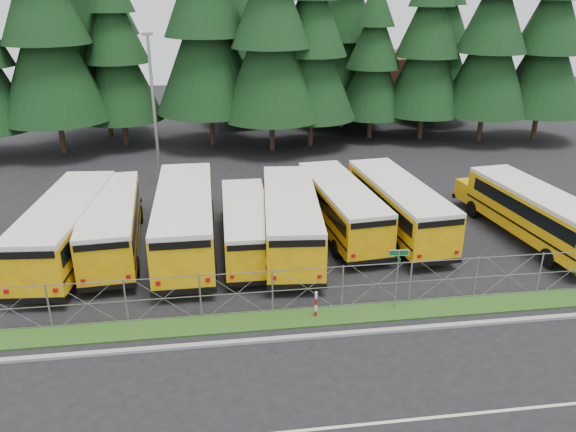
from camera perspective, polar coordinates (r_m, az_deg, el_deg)
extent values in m
plane|color=black|center=(25.73, 7.17, -7.82)|extent=(120.00, 120.00, 0.00)
cube|color=gray|center=(23.18, 9.11, -11.47)|extent=(50.00, 0.25, 0.12)
cube|color=#203F12|center=(24.32, 8.18, -9.74)|extent=(50.00, 1.40, 0.06)
cube|color=beige|center=(19.57, 13.33, -19.41)|extent=(50.00, 0.12, 0.01)
cube|color=brown|center=(63.40, 3.50, 13.32)|extent=(22.00, 10.00, 6.00)
cylinder|color=#909398|center=(24.15, 10.99, -6.42)|extent=(0.06, 0.06, 2.80)
cube|color=#0C5624|center=(23.57, 11.21, -3.68)|extent=(0.80, 0.08, 0.22)
cube|color=white|center=(23.57, 11.21, -3.68)|extent=(0.84, 0.08, 0.26)
cube|color=#0C5624|center=(23.68, 11.17, -4.21)|extent=(0.06, 0.55, 0.18)
cylinder|color=#B20C0C|center=(23.59, 2.85, -8.98)|extent=(0.11, 0.11, 1.20)
cylinder|color=#909398|center=(39.10, -13.42, 10.13)|extent=(0.20, 0.20, 10.00)
cube|color=#909398|center=(38.41, -14.11, 17.50)|extent=(0.70, 0.35, 0.18)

